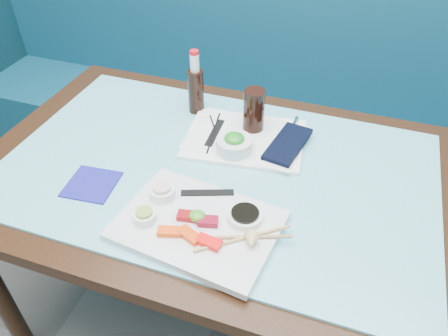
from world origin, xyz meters
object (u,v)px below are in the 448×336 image
(dining_table, at_px, (217,191))
(serving_tray, at_px, (245,139))
(blue_napkin, at_px, (92,184))
(cola_bottle_body, at_px, (196,91))
(seaweed_bowl, at_px, (234,145))
(sashimi_plate, at_px, (198,225))
(cola_glass, at_px, (254,110))
(booth_bench, at_px, (277,123))

(dining_table, distance_m, serving_tray, 0.18)
(blue_napkin, bearing_deg, cola_bottle_body, 73.47)
(seaweed_bowl, bearing_deg, dining_table, -110.94)
(blue_napkin, bearing_deg, seaweed_bowl, 38.25)
(blue_napkin, bearing_deg, sashimi_plate, -8.61)
(seaweed_bowl, distance_m, cola_glass, 0.14)
(booth_bench, distance_m, sashimi_plate, 1.14)
(serving_tray, xyz_separation_m, cola_glass, (0.01, 0.05, 0.07))
(serving_tray, xyz_separation_m, blue_napkin, (-0.34, -0.33, -0.00))
(cola_bottle_body, bearing_deg, dining_table, -57.66)
(dining_table, height_order, cola_bottle_body, cola_bottle_body)
(blue_napkin, bearing_deg, cola_glass, 48.17)
(booth_bench, height_order, blue_napkin, booth_bench)
(dining_table, relative_size, serving_tray, 3.92)
(booth_bench, distance_m, serving_tray, 0.79)
(booth_bench, xyz_separation_m, cola_glass, (0.05, -0.63, 0.46))
(serving_tray, xyz_separation_m, seaweed_bowl, (-0.01, -0.07, 0.03))
(seaweed_bowl, xyz_separation_m, cola_bottle_body, (-0.20, 0.19, 0.04))
(seaweed_bowl, bearing_deg, booth_bench, 92.17)
(dining_table, relative_size, blue_napkin, 10.65)
(seaweed_bowl, bearing_deg, cola_glass, 81.25)
(cola_glass, height_order, blue_napkin, cola_glass)
(dining_table, height_order, sashimi_plate, sashimi_plate)
(booth_bench, xyz_separation_m, blue_napkin, (-0.30, -1.02, 0.39))
(sashimi_plate, distance_m, serving_tray, 0.38)
(sashimi_plate, distance_m, blue_napkin, 0.34)
(seaweed_bowl, bearing_deg, cola_bottle_body, 136.28)
(serving_tray, height_order, blue_napkin, serving_tray)
(cola_glass, distance_m, cola_bottle_body, 0.22)
(dining_table, height_order, cola_glass, cola_glass)
(serving_tray, height_order, seaweed_bowl, seaweed_bowl)
(cola_glass, relative_size, blue_napkin, 1.03)
(booth_bench, height_order, serving_tray, booth_bench)
(sashimi_plate, height_order, serving_tray, sashimi_plate)
(booth_bench, distance_m, cola_bottle_body, 0.76)
(dining_table, bearing_deg, seaweed_bowl, 69.06)
(booth_bench, height_order, dining_table, booth_bench)
(dining_table, height_order, blue_napkin, blue_napkin)
(sashimi_plate, xyz_separation_m, cola_glass, (0.01, 0.44, 0.07))
(booth_bench, height_order, cola_glass, booth_bench)
(serving_tray, bearing_deg, blue_napkin, -142.53)
(booth_bench, relative_size, cola_glass, 22.07)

